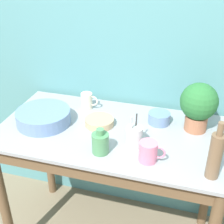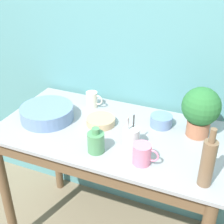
{
  "view_description": "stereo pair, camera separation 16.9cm",
  "coord_description": "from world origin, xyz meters",
  "px_view_note": "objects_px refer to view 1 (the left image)",
  "views": [
    {
      "loc": [
        0.41,
        -1.07,
        1.84
      ],
      "look_at": [
        0.0,
        0.34,
        1.0
      ],
      "focal_mm": 50.0,
      "sensor_mm": 36.0,
      "label": 1
    },
    {
      "loc": [
        0.57,
        -1.01,
        1.84
      ],
      "look_at": [
        0.0,
        0.34,
        1.0
      ],
      "focal_mm": 50.0,
      "sensor_mm": 36.0,
      "label": 2
    }
  ],
  "objects_px": {
    "bottle_short": "(101,143)",
    "mug_pink": "(149,152)",
    "potted_plant": "(199,104)",
    "mug_cream": "(87,101)",
    "bowl_small_blue": "(159,118)",
    "bottle_tall": "(215,155)",
    "utensil_cup": "(134,136)",
    "bowl_wash_large": "(44,117)",
    "bowl_small_tan": "(99,122)"
  },
  "relations": [
    {
      "from": "bowl_wash_large",
      "to": "bowl_small_blue",
      "type": "xyz_separation_m",
      "value": [
        0.64,
        0.19,
        -0.01
      ]
    },
    {
      "from": "mug_cream",
      "to": "bowl_wash_large",
      "type": "bearing_deg",
      "value": -126.99
    },
    {
      "from": "potted_plant",
      "to": "bottle_tall",
      "type": "relative_size",
      "value": 0.98
    },
    {
      "from": "bowl_small_blue",
      "to": "utensil_cup",
      "type": "height_order",
      "value": "utensil_cup"
    },
    {
      "from": "bowl_wash_large",
      "to": "utensil_cup",
      "type": "height_order",
      "value": "utensil_cup"
    },
    {
      "from": "bowl_wash_large",
      "to": "bowl_small_tan",
      "type": "height_order",
      "value": "bowl_wash_large"
    },
    {
      "from": "potted_plant",
      "to": "utensil_cup",
      "type": "bearing_deg",
      "value": -139.99
    },
    {
      "from": "bottle_short",
      "to": "utensil_cup",
      "type": "bearing_deg",
      "value": 34.96
    },
    {
      "from": "bottle_tall",
      "to": "mug_pink",
      "type": "relative_size",
      "value": 2.22
    },
    {
      "from": "potted_plant",
      "to": "mug_cream",
      "type": "relative_size",
      "value": 2.54
    },
    {
      "from": "bottle_short",
      "to": "mug_pink",
      "type": "bearing_deg",
      "value": 0.12
    },
    {
      "from": "bowl_wash_large",
      "to": "utensil_cup",
      "type": "xyz_separation_m",
      "value": [
        0.55,
        -0.07,
        0.02
      ]
    },
    {
      "from": "mug_cream",
      "to": "mug_pink",
      "type": "xyz_separation_m",
      "value": [
        0.47,
        -0.42,
        0.0
      ]
    },
    {
      "from": "potted_plant",
      "to": "mug_pink",
      "type": "distance_m",
      "value": 0.42
    },
    {
      "from": "bowl_small_blue",
      "to": "utensil_cup",
      "type": "distance_m",
      "value": 0.28
    },
    {
      "from": "bowl_small_blue",
      "to": "mug_pink",
      "type": "bearing_deg",
      "value": -89.41
    },
    {
      "from": "bowl_wash_large",
      "to": "mug_cream",
      "type": "height_order",
      "value": "mug_cream"
    },
    {
      "from": "bowl_wash_large",
      "to": "mug_pink",
      "type": "relative_size",
      "value": 2.42
    },
    {
      "from": "bottle_short",
      "to": "bowl_small_blue",
      "type": "distance_m",
      "value": 0.44
    },
    {
      "from": "bottle_tall",
      "to": "bowl_small_tan",
      "type": "xyz_separation_m",
      "value": [
        -0.63,
        0.28,
        -0.1
      ]
    },
    {
      "from": "mug_pink",
      "to": "bowl_small_tan",
      "type": "relative_size",
      "value": 0.77
    },
    {
      "from": "mug_cream",
      "to": "bowl_small_blue",
      "type": "bearing_deg",
      "value": -6.29
    },
    {
      "from": "utensil_cup",
      "to": "bottle_tall",
      "type": "bearing_deg",
      "value": -18.84
    },
    {
      "from": "potted_plant",
      "to": "bottle_short",
      "type": "relative_size",
      "value": 2.04
    },
    {
      "from": "bowl_small_blue",
      "to": "bottle_tall",
      "type": "bearing_deg",
      "value": -52.81
    },
    {
      "from": "utensil_cup",
      "to": "bowl_small_tan",
      "type": "bearing_deg",
      "value": 148.81
    },
    {
      "from": "potted_plant",
      "to": "mug_cream",
      "type": "xyz_separation_m",
      "value": [
        -0.67,
        0.06,
        -0.11
      ]
    },
    {
      "from": "potted_plant",
      "to": "bottle_short",
      "type": "distance_m",
      "value": 0.58
    },
    {
      "from": "bottle_tall",
      "to": "bowl_small_blue",
      "type": "height_order",
      "value": "bottle_tall"
    },
    {
      "from": "potted_plant",
      "to": "utensil_cup",
      "type": "xyz_separation_m",
      "value": [
        -0.3,
        -0.25,
        -0.1
      ]
    },
    {
      "from": "bowl_small_blue",
      "to": "utensil_cup",
      "type": "relative_size",
      "value": 0.69
    },
    {
      "from": "potted_plant",
      "to": "bottle_short",
      "type": "xyz_separation_m",
      "value": [
        -0.44,
        -0.35,
        -0.1
      ]
    },
    {
      "from": "bowl_wash_large",
      "to": "bowl_small_blue",
      "type": "height_order",
      "value": "bowl_wash_large"
    },
    {
      "from": "bowl_wash_large",
      "to": "bottle_tall",
      "type": "distance_m",
      "value": 0.97
    },
    {
      "from": "mug_pink",
      "to": "bowl_small_blue",
      "type": "xyz_separation_m",
      "value": [
        -0.0,
        0.36,
        -0.02
      ]
    },
    {
      "from": "mug_cream",
      "to": "utensil_cup",
      "type": "distance_m",
      "value": 0.49
    },
    {
      "from": "mug_pink",
      "to": "bowl_small_tan",
      "type": "bearing_deg",
      "value": 143.48
    },
    {
      "from": "potted_plant",
      "to": "bowl_wash_large",
      "type": "bearing_deg",
      "value": -168.3
    },
    {
      "from": "bowl_wash_large",
      "to": "bowl_small_blue",
      "type": "distance_m",
      "value": 0.67
    },
    {
      "from": "bowl_small_blue",
      "to": "bowl_small_tan",
      "type": "distance_m",
      "value": 0.35
    },
    {
      "from": "bowl_small_blue",
      "to": "utensil_cup",
      "type": "bearing_deg",
      "value": -108.96
    },
    {
      "from": "bottle_short",
      "to": "bowl_wash_large",
      "type": "bearing_deg",
      "value": 156.73
    },
    {
      "from": "mug_cream",
      "to": "utensil_cup",
      "type": "bearing_deg",
      "value": -40.13
    },
    {
      "from": "bowl_small_blue",
      "to": "bottle_short",
      "type": "bearing_deg",
      "value": -122.93
    },
    {
      "from": "bottle_tall",
      "to": "utensil_cup",
      "type": "distance_m",
      "value": 0.42
    },
    {
      "from": "utensil_cup",
      "to": "bowl_small_blue",
      "type": "bearing_deg",
      "value": 71.04
    },
    {
      "from": "bottle_short",
      "to": "bowl_small_tan",
      "type": "height_order",
      "value": "bottle_short"
    },
    {
      "from": "potted_plant",
      "to": "mug_pink",
      "type": "relative_size",
      "value": 2.17
    },
    {
      "from": "bottle_short",
      "to": "mug_cream",
      "type": "bearing_deg",
      "value": 118.54
    },
    {
      "from": "bottle_short",
      "to": "bottle_tall",
      "type": "bearing_deg",
      "value": -3.33
    }
  ]
}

